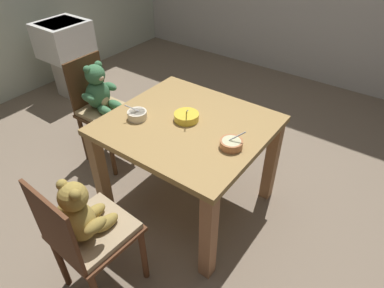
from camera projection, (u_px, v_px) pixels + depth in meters
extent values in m
cube|color=#7A6957|center=(188.00, 203.00, 2.53)|extent=(5.20, 5.20, 0.04)
cube|color=olive|center=(187.00, 125.00, 2.10)|extent=(0.99, 0.91, 0.04)
cube|color=#9D7348|center=(100.00, 174.00, 2.26)|extent=(0.08, 0.08, 0.67)
cube|color=#9E6A48|center=(208.00, 237.00, 1.85)|extent=(0.08, 0.08, 0.67)
cube|color=olive|center=(174.00, 121.00, 2.78)|extent=(0.08, 0.08, 0.67)
cube|color=#986842|center=(271.00, 161.00, 2.37)|extent=(0.08, 0.08, 0.67)
cube|color=#56301C|center=(95.00, 233.00, 1.75)|extent=(0.41, 0.41, 0.02)
cube|color=#56301C|center=(54.00, 229.00, 1.50)|extent=(0.36, 0.04, 0.40)
cylinder|color=#56301C|center=(144.00, 255.00, 1.90)|extent=(0.04, 0.04, 0.43)
cylinder|color=#56301C|center=(107.00, 225.00, 2.06)|extent=(0.04, 0.04, 0.43)
cylinder|color=#56301C|center=(61.00, 262.00, 1.86)|extent=(0.04, 0.04, 0.43)
cube|color=tan|center=(94.00, 229.00, 1.73)|extent=(0.38, 0.38, 0.04)
ellipsoid|color=olive|center=(78.00, 221.00, 1.61)|extent=(0.20, 0.17, 0.22)
ellipsoid|color=#D8B68B|center=(88.00, 216.00, 1.65)|extent=(0.11, 0.06, 0.13)
sphere|color=olive|center=(73.00, 197.00, 1.52)|extent=(0.14, 0.14, 0.14)
ellipsoid|color=#D8B68B|center=(82.00, 192.00, 1.55)|extent=(0.06, 0.05, 0.04)
sphere|color=olive|center=(75.00, 195.00, 1.45)|extent=(0.05, 0.05, 0.05)
sphere|color=olive|center=(62.00, 185.00, 1.50)|extent=(0.05, 0.05, 0.05)
ellipsoid|color=olive|center=(95.00, 226.00, 1.55)|extent=(0.07, 0.13, 0.06)
ellipsoid|color=olive|center=(68.00, 204.00, 1.66)|extent=(0.07, 0.13, 0.06)
ellipsoid|color=olive|center=(107.00, 222.00, 1.70)|extent=(0.07, 0.15, 0.07)
ellipsoid|color=olive|center=(94.00, 212.00, 1.75)|extent=(0.07, 0.15, 0.07)
cube|color=#4A2E19|center=(107.00, 114.00, 2.67)|extent=(0.40, 0.37, 0.02)
cube|color=#4A2E19|center=(86.00, 83.00, 2.62)|extent=(0.02, 0.33, 0.42)
cylinder|color=#4A2E19|center=(112.00, 154.00, 2.63)|extent=(0.04, 0.04, 0.43)
cylinder|color=#4A2E19|center=(139.00, 135.00, 2.82)|extent=(0.04, 0.04, 0.43)
cylinder|color=#4A2E19|center=(84.00, 139.00, 2.78)|extent=(0.04, 0.04, 0.43)
cylinder|color=#4A2E19|center=(111.00, 123.00, 2.98)|extent=(0.04, 0.04, 0.43)
cube|color=tan|center=(107.00, 111.00, 2.65)|extent=(0.37, 0.34, 0.04)
ellipsoid|color=#3E7349|center=(98.00, 94.00, 2.60)|extent=(0.17, 0.20, 0.23)
ellipsoid|color=#DDB98D|center=(103.00, 98.00, 2.58)|extent=(0.06, 0.11, 0.14)
sphere|color=#3E7349|center=(95.00, 74.00, 2.49)|extent=(0.15, 0.15, 0.15)
ellipsoid|color=#DDB98D|center=(100.00, 78.00, 2.48)|extent=(0.05, 0.06, 0.05)
sphere|color=#3E7349|center=(87.00, 69.00, 2.43)|extent=(0.06, 0.06, 0.06)
sphere|color=#3E7349|center=(98.00, 65.00, 2.50)|extent=(0.06, 0.06, 0.06)
ellipsoid|color=#3E7349|center=(88.00, 98.00, 2.50)|extent=(0.13, 0.06, 0.06)
ellipsoid|color=#3E7349|center=(110.00, 86.00, 2.65)|extent=(0.13, 0.06, 0.06)
ellipsoid|color=#3E7349|center=(105.00, 111.00, 2.56)|extent=(0.15, 0.07, 0.07)
ellipsoid|color=#3E7349|center=(115.00, 105.00, 2.63)|extent=(0.15, 0.07, 0.07)
cylinder|color=beige|center=(137.00, 115.00, 2.11)|extent=(0.12, 0.12, 0.05)
cylinder|color=beige|center=(138.00, 118.00, 2.13)|extent=(0.07, 0.07, 0.01)
cylinder|color=beige|center=(137.00, 112.00, 2.10)|extent=(0.10, 0.10, 0.01)
cylinder|color=#BCBCC1|center=(132.00, 108.00, 2.07)|extent=(0.06, 0.07, 0.06)
ellipsoid|color=#BCBCC1|center=(138.00, 112.00, 2.10)|extent=(0.04, 0.04, 0.01)
cylinder|color=gold|center=(186.00, 117.00, 2.10)|extent=(0.16, 0.16, 0.05)
cylinder|color=gold|center=(186.00, 119.00, 2.11)|extent=(0.09, 0.09, 0.01)
cylinder|color=beige|center=(186.00, 114.00, 2.09)|extent=(0.13, 0.13, 0.01)
cylinder|color=#BCBCC1|center=(187.00, 111.00, 2.03)|extent=(0.08, 0.09, 0.08)
ellipsoid|color=#BCBCC1|center=(186.00, 113.00, 2.10)|extent=(0.04, 0.04, 0.01)
cylinder|color=#B77248|center=(231.00, 144.00, 1.88)|extent=(0.13, 0.13, 0.05)
cylinder|color=#B77248|center=(231.00, 146.00, 1.89)|extent=(0.07, 0.07, 0.01)
cylinder|color=#C2C093|center=(231.00, 141.00, 1.86)|extent=(0.11, 0.11, 0.01)
cylinder|color=#BCBCC1|center=(237.00, 136.00, 1.84)|extent=(0.08, 0.06, 0.07)
ellipsoid|color=#BCBCC1|center=(230.00, 142.00, 1.87)|extent=(0.04, 0.04, 0.01)
cube|color=#B7B2A8|center=(72.00, 75.00, 3.72)|extent=(0.27, 0.29, 0.45)
cube|color=white|center=(64.00, 39.00, 3.48)|extent=(0.44, 0.48, 0.35)
cube|color=#38383D|center=(61.00, 26.00, 3.39)|extent=(0.36, 0.38, 0.08)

